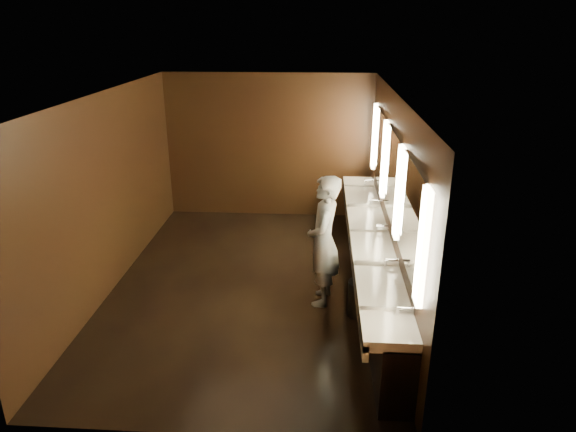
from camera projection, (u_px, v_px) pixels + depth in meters
name	position (u px, v px, depth m)	size (l,w,h in m)	color
floor	(250.00, 284.00, 7.70)	(6.00, 6.00, 0.00)	black
ceiling	(244.00, 94.00, 6.69)	(4.00, 6.00, 0.02)	#2D2D2B
wall_back	(269.00, 146.00, 9.99)	(4.00, 0.02, 2.80)	black
wall_front	(199.00, 308.00, 4.40)	(4.00, 0.02, 2.80)	black
wall_left	(109.00, 193.00, 7.32)	(0.02, 6.00, 2.80)	black
wall_right	(391.00, 199.00, 7.08)	(0.02, 6.00, 2.80)	black
sink_counter	(372.00, 258.00, 7.41)	(0.55, 5.40, 1.01)	black
mirror_band	(392.00, 174.00, 6.95)	(0.06, 5.03, 1.15)	#FEEBB5
person	(324.00, 241.00, 6.93)	(0.67, 0.44, 1.83)	#88ABCB
trash_bin	(360.00, 298.00, 6.82)	(0.32, 0.32, 0.50)	black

